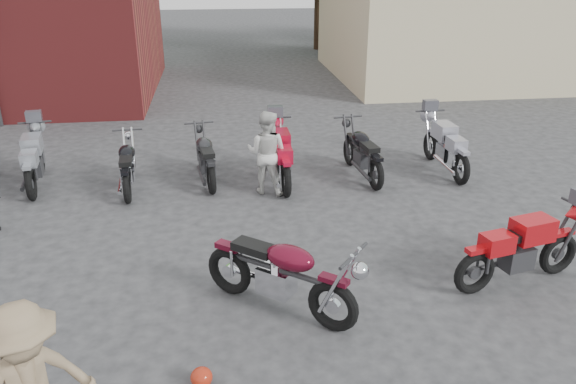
{
  "coord_description": "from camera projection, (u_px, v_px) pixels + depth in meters",
  "views": [
    {
      "loc": [
        -0.99,
        -5.4,
        4.18
      ],
      "look_at": [
        0.01,
        2.31,
        0.9
      ],
      "focal_mm": 35.0,
      "sensor_mm": 36.0,
      "label": 1
    }
  ],
  "objects": [
    {
      "name": "ground",
      "position": [
        312.0,
        336.0,
        6.68
      ],
      "size": [
        90.0,
        90.0,
        0.0
      ],
      "primitive_type": "plane",
      "color": "#2B2B2E"
    },
    {
      "name": "stucco_building",
      "position": [
        471.0,
        27.0,
        20.71
      ],
      "size": [
        10.0,
        8.0,
        3.5
      ],
      "primitive_type": "cube",
      "color": "#C2B88B",
      "rests_on": "ground"
    },
    {
      "name": "vintage_motorcycle",
      "position": [
        281.0,
        269.0,
        6.92
      ],
      "size": [
        2.09,
        1.88,
        1.23
      ],
      "primitive_type": null,
      "rotation": [
        0.0,
        0.0,
        -0.68
      ],
      "color": "#550A1C",
      "rests_on": "ground"
    },
    {
      "name": "sportbike",
      "position": [
        523.0,
        246.0,
        7.57
      ],
      "size": [
        2.07,
        1.09,
        1.14
      ],
      "primitive_type": null,
      "rotation": [
        0.0,
        0.0,
        0.24
      ],
      "color": "#B60F15",
      "rests_on": "ground"
    },
    {
      "name": "helmet",
      "position": [
        202.0,
        377.0,
        5.88
      ],
      "size": [
        0.29,
        0.29,
        0.22
      ],
      "primitive_type": "ellipsoid",
      "rotation": [
        0.0,
        0.0,
        -0.29
      ],
      "color": "#A72511",
      "rests_on": "ground"
    },
    {
      "name": "person_light",
      "position": [
        267.0,
        153.0,
        10.46
      ],
      "size": [
        0.95,
        0.86,
        1.59
      ],
      "primitive_type": "imported",
      "rotation": [
        0.0,
        0.0,
        2.74
      ],
      "color": "silver",
      "rests_on": "ground"
    },
    {
      "name": "row_bike_1",
      "position": [
        33.0,
        157.0,
        10.86
      ],
      "size": [
        0.98,
        2.1,
        1.17
      ],
      "primitive_type": null,
      "rotation": [
        0.0,
        0.0,
        1.73
      ],
      "color": "gray",
      "rests_on": "ground"
    },
    {
      "name": "row_bike_2",
      "position": [
        127.0,
        163.0,
        10.72
      ],
      "size": [
        0.75,
        1.88,
        1.07
      ],
      "primitive_type": null,
      "rotation": [
        0.0,
        0.0,
        1.65
      ],
      "color": "black",
      "rests_on": "ground"
    },
    {
      "name": "row_bike_3",
      "position": [
        205.0,
        155.0,
        11.11
      ],
      "size": [
        0.88,
        1.95,
        1.09
      ],
      "primitive_type": null,
      "rotation": [
        0.0,
        0.0,
        1.71
      ],
      "color": "black",
      "rests_on": "ground"
    },
    {
      "name": "row_bike_4",
      "position": [
        281.0,
        153.0,
        11.04
      ],
      "size": [
        0.7,
        2.08,
        1.2
      ],
      "primitive_type": null,
      "rotation": [
        0.0,
        0.0,
        1.58
      ],
      "color": "red",
      "rests_on": "ground"
    },
    {
      "name": "row_bike_5",
      "position": [
        362.0,
        149.0,
        11.32
      ],
      "size": [
        0.89,
        2.04,
        1.15
      ],
      "primitive_type": null,
      "rotation": [
        0.0,
        0.0,
        1.69
      ],
      "color": "black",
      "rests_on": "ground"
    },
    {
      "name": "row_bike_6",
      "position": [
        446.0,
        144.0,
        11.61
      ],
      "size": [
        0.75,
        2.07,
        1.19
      ],
      "primitive_type": null,
      "rotation": [
        0.0,
        0.0,
        1.61
      ],
      "color": "#9B9BA9",
      "rests_on": "ground"
    }
  ]
}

